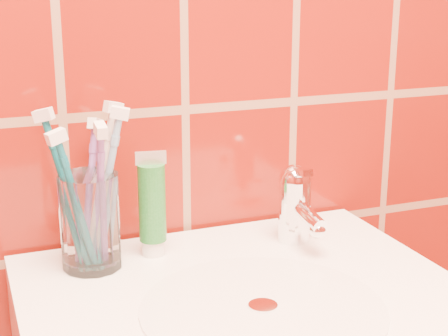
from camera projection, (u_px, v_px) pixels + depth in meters
name	position (u px, v px, depth m)	size (l,w,h in m)	color
glass_tumbler	(90.00, 222.00, 0.93)	(0.08, 0.08, 0.13)	white
toothpaste_tube	(152.00, 207.00, 0.97)	(0.04, 0.04, 0.15)	white
faucet	(296.00, 201.00, 1.02)	(0.05, 0.11, 0.12)	white
toothbrush_0	(67.00, 193.00, 0.91)	(0.07, 0.05, 0.23)	#0D6474
toothbrush_1	(101.00, 185.00, 0.94)	(0.07, 0.04, 0.23)	silver
toothbrush_2	(101.00, 199.00, 0.90)	(0.02, 0.07, 0.22)	#714492
toothbrush_3	(106.00, 188.00, 0.93)	(0.07, 0.04, 0.23)	#75A5D0
toothbrush_4	(90.00, 193.00, 0.95)	(0.06, 0.08, 0.20)	#754A9E
toothbrush_5	(77.00, 204.00, 0.90)	(0.07, 0.04, 0.21)	#0D5E71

